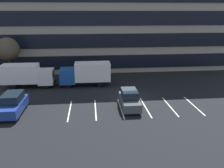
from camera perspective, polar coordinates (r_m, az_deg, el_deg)
ground_plane at (r=27.60m, az=4.40°, el=-3.83°), size 120.00×120.00×0.00m
office_building at (r=43.44m, az=0.51°, el=18.70°), size 41.68×11.10×21.60m
lot_markings at (r=25.18m, az=5.44°, el=-6.06°), size 14.14×5.40×0.01m
box_truck_blue at (r=32.22m, az=-6.57°, el=2.83°), size 7.21×2.39×3.34m
box_truck_white at (r=33.43m, az=-20.78°, el=2.26°), size 7.09×2.35×3.29m
suv_navy at (r=25.61m, az=-23.90°, el=-4.68°), size 2.01×4.73×2.14m
suv_charcoal at (r=24.88m, az=4.47°, el=-3.93°), size 1.88×4.43×2.01m
bare_tree at (r=37.65m, az=-25.02°, el=8.02°), size 3.51×3.51×6.59m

